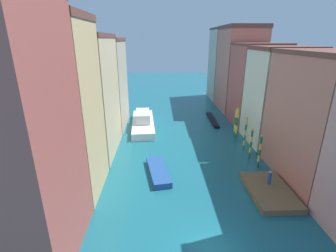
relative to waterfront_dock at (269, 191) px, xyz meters
name	(u,v)px	position (x,y,z in m)	size (l,w,h in m)	color
ground_plane	(181,131)	(-7.27, 17.87, -0.30)	(154.00, 154.00, 0.00)	#196070
building_left_0	(4,135)	(-20.53, -5.90, 8.61)	(7.56, 7.91, 17.79)	#B25147
building_left_1	(54,111)	(-20.53, 1.65, 8.06)	(7.56, 7.18, 16.69)	#DBB77A
building_left_2	(84,97)	(-20.53, 10.79, 7.32)	(7.56, 10.57, 15.21)	beige
building_left_3	(102,84)	(-20.53, 21.46, 7.10)	(7.56, 10.18, 14.78)	#BCB299
building_right_1	(322,119)	(6.00, 3.08, 6.50)	(7.56, 11.56, 13.57)	#C6705B
building_right_2	(278,97)	(6.00, 13.16, 6.56)	(7.56, 7.95, 13.70)	beige
building_right_3	(256,85)	(6.00, 21.55, 6.69)	(7.56, 8.60, 13.96)	#B25147
building_right_4	(239,69)	(6.00, 31.57, 8.33)	(7.56, 10.80, 17.23)	#C6705B
building_right_5	(226,64)	(6.00, 41.85, 8.30)	(7.56, 8.97, 17.18)	#BCB299
waterfront_dock	(269,191)	(0.00, 0.00, 0.00)	(3.99, 6.57, 0.60)	brown
person_on_dock	(269,178)	(0.24, 0.84, 0.98)	(0.36, 0.36, 1.47)	#234C93
mooring_pole_0	(260,151)	(0.89, 5.29, 1.84)	(0.30, 0.30, 4.18)	#197247
mooring_pole_1	(251,143)	(0.77, 7.81, 1.75)	(0.30, 0.30, 4.00)	#197247
mooring_pole_2	(245,134)	(0.70, 9.98, 2.14)	(0.27, 0.27, 4.79)	#197247
mooring_pole_3	(237,124)	(0.63, 13.48, 2.32)	(0.32, 0.32, 5.14)	#197247
mooring_pole_4	(235,123)	(0.81, 14.73, 2.13)	(0.37, 0.37, 4.75)	#197247
vaporetto_white	(143,122)	(-13.71, 20.16, 0.67)	(4.45, 13.18, 2.80)	white
gondola_black	(212,120)	(-0.84, 23.24, -0.09)	(1.15, 8.78, 0.42)	black
motorboat_0	(158,171)	(-11.07, 4.15, 0.05)	(2.96, 6.57, 0.69)	#234C93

